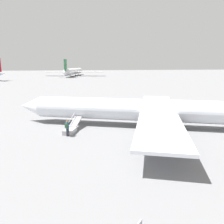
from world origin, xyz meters
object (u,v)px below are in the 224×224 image
(airplane_main, at_px, (155,110))
(passenger, at_px, (67,127))
(airplane_far_right, at_px, (74,71))
(boarding_stairs, at_px, (71,129))

(airplane_main, bearing_deg, passenger, 29.68)
(airplane_main, height_order, airplane_far_right, airplane_far_right)
(boarding_stairs, height_order, passenger, passenger)
(airplane_main, distance_m, boarding_stairs, 10.26)
(airplane_main, bearing_deg, boarding_stairs, 22.56)
(airplane_main, distance_m, airplane_far_right, 133.46)
(airplane_main, xyz_separation_m, passenger, (10.54, 1.30, -1.10))
(airplane_far_right, relative_size, passenger, 31.13)
(airplane_far_right, distance_m, boarding_stairs, 133.59)
(passenger, bearing_deg, airplane_main, -60.32)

